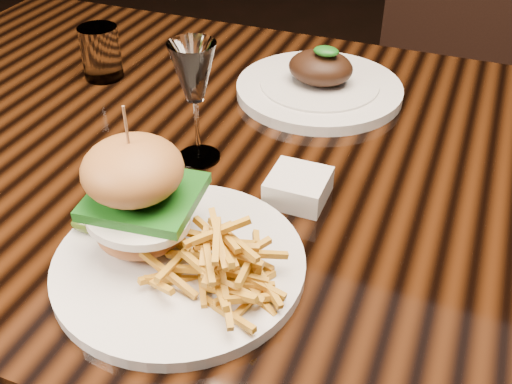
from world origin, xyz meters
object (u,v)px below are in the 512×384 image
at_px(burger_plate, 172,233).
at_px(far_dish, 319,85).
at_px(wine_glass, 194,77).
at_px(chair_far, 450,66).
at_px(dining_table, 293,203).

height_order(burger_plate, far_dish, burger_plate).
height_order(wine_glass, far_dish, wine_glass).
distance_m(far_dish, chair_far, 0.74).
xyz_separation_m(far_dish, chair_far, (0.18, 0.68, -0.23)).
xyz_separation_m(burger_plate, far_dish, (0.03, 0.46, -0.03)).
xyz_separation_m(burger_plate, chair_far, (0.21, 1.15, -0.26)).
relative_size(dining_table, burger_plate, 5.61).
xyz_separation_m(burger_plate, wine_glass, (-0.07, 0.21, 0.08)).
distance_m(wine_glass, far_dish, 0.29).
distance_m(burger_plate, far_dish, 0.47).
distance_m(dining_table, wine_glass, 0.25).
bearing_deg(wine_glass, dining_table, 19.12).
relative_size(far_dish, chair_far, 0.29).
bearing_deg(dining_table, burger_plate, -102.42).
bearing_deg(chair_far, burger_plate, -92.71).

